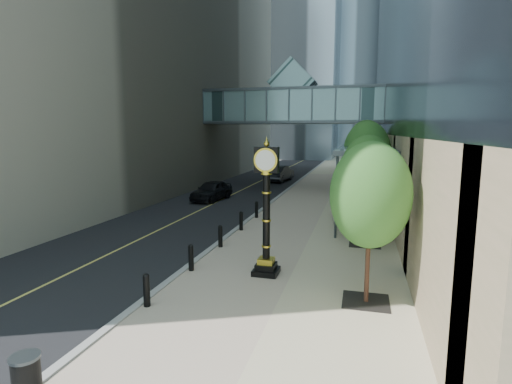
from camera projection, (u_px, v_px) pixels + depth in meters
ground at (222, 336)px, 10.24m from camera, size 320.00×320.00×0.00m
road at (276, 173)px, 50.24m from camera, size 8.00×180.00×0.02m
sidewalk at (341, 175)px, 48.22m from camera, size 8.00×180.00×0.06m
curb at (308, 174)px, 49.23m from camera, size 0.25×180.00×0.07m
distant_tower_c at (335, 41)px, 121.60m from camera, size 22.00×22.00×65.00m
skywalk at (293, 104)px, 36.61m from camera, size 17.00×4.20×5.80m
entrance_canopy at (365, 150)px, 22.12m from camera, size 3.00×8.00×4.38m
bollard_row at (232, 229)px, 19.45m from camera, size 0.20×16.20×0.90m
street_trees at (366, 154)px, 25.28m from camera, size 2.93×28.48×6.03m
street_clock at (266, 218)px, 14.25m from camera, size 0.91×0.91×4.82m
trash_bin at (27, 381)px, 7.59m from camera, size 0.61×0.61×0.90m
pedestrian at (338, 214)px, 20.86m from camera, size 0.77×0.65×1.79m
car_near at (212, 190)px, 30.39m from camera, size 2.29×4.59×1.50m
car_far at (280, 173)px, 42.10m from camera, size 2.33×5.25×1.68m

